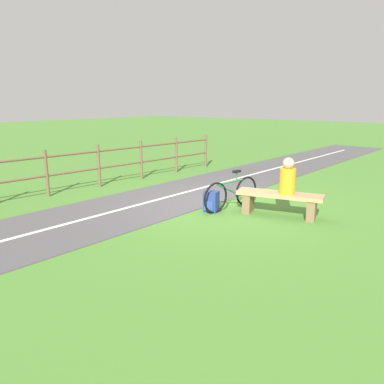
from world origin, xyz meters
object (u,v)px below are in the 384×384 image
at_px(bench, 279,200).
at_px(bicycle, 232,193).
at_px(backpack, 211,202).
at_px(person_seated, 288,178).

distance_m(bench, bicycle, 1.05).
height_order(bench, backpack, bench).
distance_m(person_seated, backpack, 1.66).
bearing_deg(person_seated, bench, 0.00).
relative_size(person_seated, backpack, 1.62).
relative_size(bench, backpack, 3.95).
xyz_separation_m(bench, backpack, (1.26, 0.65, -0.11)).
bearing_deg(bench, person_seated, -180.00).
height_order(bench, person_seated, person_seated).
xyz_separation_m(bench, person_seated, (-0.14, -0.03, 0.48)).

